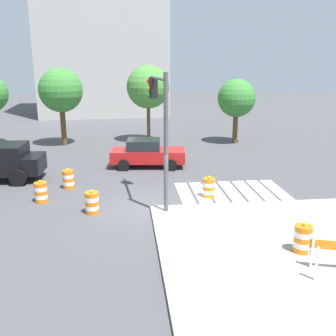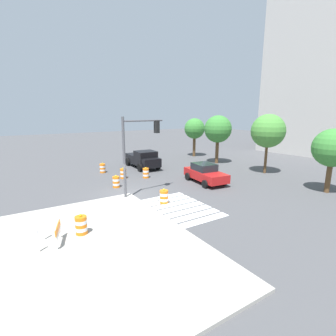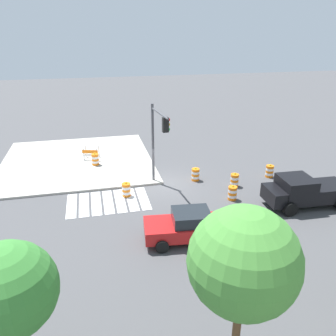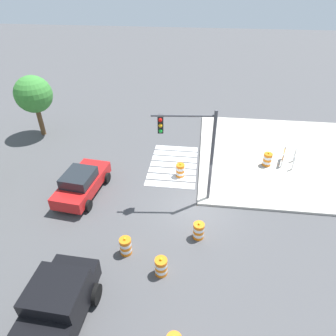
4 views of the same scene
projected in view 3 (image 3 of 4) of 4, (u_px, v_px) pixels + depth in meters
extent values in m
plane|color=#474749|center=(164.00, 184.00, 23.82)|extent=(120.00, 120.00, 0.00)
cube|color=#ADA89E|center=(77.00, 161.00, 27.92)|extent=(12.00, 12.00, 0.15)
cube|color=silver|center=(143.00, 198.00, 21.82)|extent=(0.60, 3.20, 0.02)
cube|color=silver|center=(132.00, 199.00, 21.66)|extent=(0.60, 3.20, 0.02)
cube|color=silver|center=(120.00, 201.00, 21.51)|extent=(0.60, 3.20, 0.02)
cube|color=silver|center=(108.00, 202.00, 21.35)|extent=(0.60, 3.20, 0.02)
cube|color=silver|center=(96.00, 203.00, 21.19)|extent=(0.60, 3.20, 0.02)
cube|color=silver|center=(84.00, 205.00, 21.03)|extent=(0.60, 3.20, 0.02)
cube|color=silver|center=(72.00, 206.00, 20.87)|extent=(0.60, 3.20, 0.02)
cube|color=red|center=(186.00, 228.00, 17.30)|extent=(4.47, 2.29, 0.70)
cube|color=#1E2328|center=(191.00, 217.00, 17.09)|extent=(2.06, 1.79, 0.60)
cylinder|color=black|center=(162.00, 247.00, 16.41)|extent=(0.68, 0.31, 0.66)
cylinder|color=black|center=(158.00, 226.00, 18.16)|extent=(0.68, 0.31, 0.66)
cylinder|color=black|center=(216.00, 243.00, 16.72)|extent=(0.68, 0.31, 0.66)
cylinder|color=black|center=(207.00, 222.00, 18.46)|extent=(0.68, 0.31, 0.66)
cube|color=black|center=(325.00, 191.00, 20.90)|extent=(2.58, 2.10, 0.90)
cube|color=black|center=(295.00, 189.00, 20.42)|extent=(1.98, 2.07, 1.50)
cube|color=black|center=(278.00, 195.00, 20.34)|extent=(1.47, 1.95, 0.90)
cylinder|color=black|center=(290.00, 209.00, 19.64)|extent=(0.85, 0.33, 0.84)
cylinder|color=black|center=(274.00, 194.00, 21.49)|extent=(0.85, 0.33, 0.84)
cylinder|color=black|center=(322.00, 189.00, 22.09)|extent=(0.85, 0.33, 0.84)
cylinder|color=orange|center=(127.00, 195.00, 22.10)|extent=(0.56, 0.56, 0.18)
cylinder|color=white|center=(126.00, 192.00, 22.03)|extent=(0.56, 0.56, 0.18)
cylinder|color=orange|center=(126.00, 190.00, 21.96)|extent=(0.56, 0.56, 0.18)
cylinder|color=white|center=(126.00, 187.00, 21.89)|extent=(0.56, 0.56, 0.18)
cylinder|color=orange|center=(126.00, 185.00, 21.82)|extent=(0.56, 0.56, 0.18)
sphere|color=yellow|center=(126.00, 183.00, 21.77)|extent=(0.12, 0.12, 0.12)
cylinder|color=orange|center=(234.00, 185.00, 23.50)|extent=(0.56, 0.56, 0.18)
cylinder|color=white|center=(234.00, 183.00, 23.43)|extent=(0.56, 0.56, 0.18)
cylinder|color=orange|center=(234.00, 180.00, 23.36)|extent=(0.56, 0.56, 0.18)
cylinder|color=white|center=(235.00, 178.00, 23.30)|extent=(0.56, 0.56, 0.18)
cylinder|color=orange|center=(235.00, 175.00, 23.23)|extent=(0.56, 0.56, 0.18)
sphere|color=yellow|center=(235.00, 174.00, 23.17)|extent=(0.12, 0.12, 0.12)
cylinder|color=orange|center=(195.00, 179.00, 24.42)|extent=(0.56, 0.56, 0.18)
cylinder|color=white|center=(195.00, 177.00, 24.35)|extent=(0.56, 0.56, 0.18)
cylinder|color=orange|center=(195.00, 175.00, 24.28)|extent=(0.56, 0.56, 0.18)
cylinder|color=white|center=(196.00, 172.00, 24.21)|extent=(0.56, 0.56, 0.18)
cylinder|color=orange|center=(196.00, 170.00, 24.15)|extent=(0.56, 0.56, 0.18)
sphere|color=yellow|center=(196.00, 168.00, 24.09)|extent=(0.12, 0.12, 0.12)
cylinder|color=orange|center=(232.00, 198.00, 21.66)|extent=(0.56, 0.56, 0.18)
cylinder|color=white|center=(232.00, 196.00, 21.59)|extent=(0.56, 0.56, 0.18)
cylinder|color=orange|center=(232.00, 193.00, 21.52)|extent=(0.56, 0.56, 0.18)
cylinder|color=white|center=(233.00, 191.00, 21.45)|extent=(0.56, 0.56, 0.18)
cylinder|color=orange|center=(233.00, 188.00, 21.38)|extent=(0.56, 0.56, 0.18)
sphere|color=yellow|center=(233.00, 186.00, 21.33)|extent=(0.12, 0.12, 0.12)
cylinder|color=orange|center=(269.00, 176.00, 24.98)|extent=(0.56, 0.56, 0.18)
cylinder|color=white|center=(269.00, 174.00, 24.91)|extent=(0.56, 0.56, 0.18)
cylinder|color=orange|center=(270.00, 171.00, 24.85)|extent=(0.56, 0.56, 0.18)
cylinder|color=white|center=(270.00, 169.00, 24.78)|extent=(0.56, 0.56, 0.18)
cylinder|color=orange|center=(270.00, 167.00, 24.71)|extent=(0.56, 0.56, 0.18)
sphere|color=yellow|center=(270.00, 165.00, 24.65)|extent=(0.12, 0.12, 0.12)
cylinder|color=orange|center=(96.00, 164.00, 26.85)|extent=(0.56, 0.56, 0.18)
cylinder|color=white|center=(95.00, 161.00, 26.78)|extent=(0.56, 0.56, 0.18)
cylinder|color=orange|center=(95.00, 159.00, 26.72)|extent=(0.56, 0.56, 0.18)
cylinder|color=white|center=(95.00, 157.00, 26.65)|extent=(0.56, 0.56, 0.18)
cylinder|color=orange|center=(95.00, 155.00, 26.58)|extent=(0.56, 0.56, 0.18)
sphere|color=yellow|center=(95.00, 153.00, 26.52)|extent=(0.12, 0.12, 0.12)
cube|color=silver|center=(97.00, 155.00, 27.58)|extent=(0.09, 0.09, 1.00)
cube|color=silver|center=(99.00, 152.00, 28.23)|extent=(0.09, 0.09, 1.00)
cube|color=silver|center=(84.00, 154.00, 27.65)|extent=(0.09, 0.09, 1.00)
cube|color=silver|center=(86.00, 151.00, 28.29)|extent=(0.09, 0.09, 1.00)
cube|color=orange|center=(90.00, 152.00, 27.50)|extent=(1.25, 0.42, 0.28)
cube|color=white|center=(90.00, 155.00, 27.61)|extent=(1.25, 0.42, 0.20)
cylinder|color=#4C4C51|center=(153.00, 143.00, 23.13)|extent=(0.18, 0.18, 5.50)
cylinder|color=#4C4C51|center=(160.00, 113.00, 20.80)|extent=(0.44, 3.20, 0.12)
cube|color=black|center=(165.00, 125.00, 19.99)|extent=(0.39, 0.31, 0.90)
sphere|color=red|center=(168.00, 120.00, 19.93)|extent=(0.20, 0.20, 0.20)
sphere|color=#F2A514|center=(168.00, 125.00, 20.05)|extent=(0.20, 0.20, 0.20)
sphere|color=green|center=(168.00, 129.00, 20.16)|extent=(0.20, 0.20, 0.20)
cylinder|color=brown|center=(236.00, 331.00, 10.36)|extent=(0.26, 0.26, 3.04)
sphere|color=#478C38|center=(244.00, 261.00, 9.36)|extent=(3.21, 3.21, 3.21)
sphere|color=#387F33|center=(8.00, 290.00, 9.40)|extent=(2.80, 2.80, 2.80)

